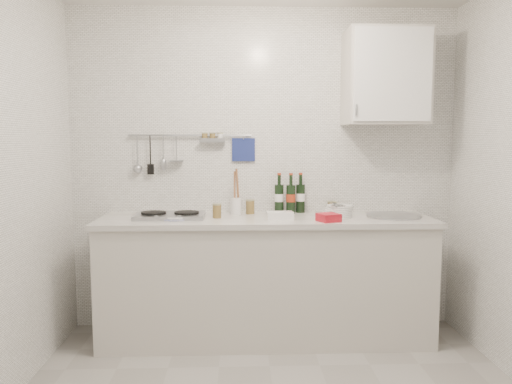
% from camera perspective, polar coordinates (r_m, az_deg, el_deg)
% --- Properties ---
extents(back_wall, '(3.00, 0.02, 2.50)m').
position_cam_1_polar(back_wall, '(3.93, 0.90, 2.53)').
color(back_wall, silver).
rests_on(back_wall, floor).
extents(counter, '(2.44, 0.64, 0.96)m').
position_cam_1_polar(counter, '(3.78, 1.21, -10.20)').
color(counter, '#BCB7AE').
rests_on(counter, floor).
extents(wall_rail, '(0.98, 0.09, 0.34)m').
position_cam_1_polar(wall_rail, '(3.91, -7.87, 5.03)').
color(wall_rail, '#93969B').
rests_on(wall_rail, back_wall).
extents(wall_cabinet, '(0.60, 0.38, 0.70)m').
position_cam_1_polar(wall_cabinet, '(3.93, 14.62, 12.56)').
color(wall_cabinet, '#BCB7AE').
rests_on(wall_cabinet, back_wall).
extents(plate_stack_hob, '(0.29, 0.28, 0.03)m').
position_cam_1_polar(plate_stack_hob, '(3.66, -9.05, -2.79)').
color(plate_stack_hob, '#4855A5').
rests_on(plate_stack_hob, counter).
extents(plate_stack_sink, '(0.25, 0.24, 0.10)m').
position_cam_1_polar(plate_stack_sink, '(3.72, 9.32, -2.18)').
color(plate_stack_sink, white).
rests_on(plate_stack_sink, counter).
extents(wine_bottles, '(0.24, 0.12, 0.31)m').
position_cam_1_polar(wine_bottles, '(3.88, 3.93, -0.13)').
color(wine_bottles, black).
rests_on(wine_bottles, counter).
extents(butter_dish, '(0.20, 0.11, 0.06)m').
position_cam_1_polar(butter_dish, '(3.57, 2.73, -2.71)').
color(butter_dish, white).
rests_on(butter_dish, counter).
extents(strawberry_punnet, '(0.18, 0.18, 0.06)m').
position_cam_1_polar(strawberry_punnet, '(3.51, 8.29, -2.90)').
color(strawberry_punnet, red).
rests_on(strawberry_punnet, counter).
extents(utensil_crock, '(0.09, 0.09, 0.35)m').
position_cam_1_polar(utensil_crock, '(3.80, -2.29, -1.34)').
color(utensil_crock, white).
rests_on(utensil_crock, counter).
extents(jar_a, '(0.07, 0.07, 0.11)m').
position_cam_1_polar(jar_a, '(3.83, -0.67, -1.68)').
color(jar_a, brown).
rests_on(jar_a, counter).
extents(jar_b, '(0.07, 0.07, 0.09)m').
position_cam_1_polar(jar_b, '(3.96, 8.66, -1.67)').
color(jar_b, brown).
rests_on(jar_b, counter).
extents(jar_c, '(0.06, 0.06, 0.08)m').
position_cam_1_polar(jar_c, '(3.88, 9.29, -1.86)').
color(jar_c, brown).
rests_on(jar_c, counter).
extents(jar_d, '(0.07, 0.07, 0.10)m').
position_cam_1_polar(jar_d, '(3.65, -4.49, -2.13)').
color(jar_d, brown).
rests_on(jar_d, counter).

